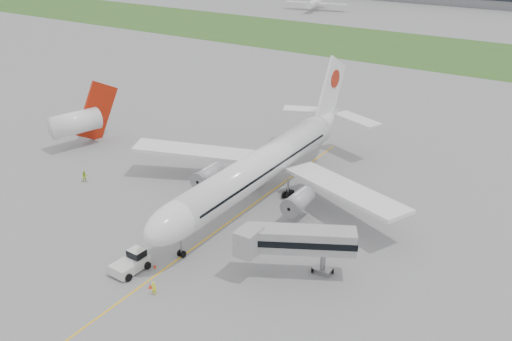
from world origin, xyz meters
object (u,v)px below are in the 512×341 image
Objects in this scene: airliner at (263,164)px; pushback_tug at (132,262)px; neighbor_aircraft at (79,121)px; jet_bridge at (293,241)px; ground_crew_near at (154,288)px.

airliner reaches higher than pushback_tug.
neighbor_aircraft is (-40.60, -0.25, -0.82)m from airliner.
jet_bridge is 56.67m from neighbor_aircraft.
airliner is 40.61m from neighbor_aircraft.
pushback_tug is 6.21m from ground_crew_near.
pushback_tug is at bearing -178.26° from jet_bridge.
ground_crew_near is 0.12× the size of neighbor_aircraft.
ground_crew_near is at bearing -161.29° from jet_bridge.
pushback_tug is at bearing -18.39° from neighbor_aircraft.
pushback_tug is 2.67× the size of ground_crew_near.
neighbor_aircraft reaches higher than ground_crew_near.
airliner is 3.56× the size of neighbor_aircraft.
airliner is 28.33m from ground_crew_near.
jet_bridge is (13.94, -15.64, -0.84)m from airliner.
ground_crew_near is (5.73, -2.36, -0.21)m from pushback_tug.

